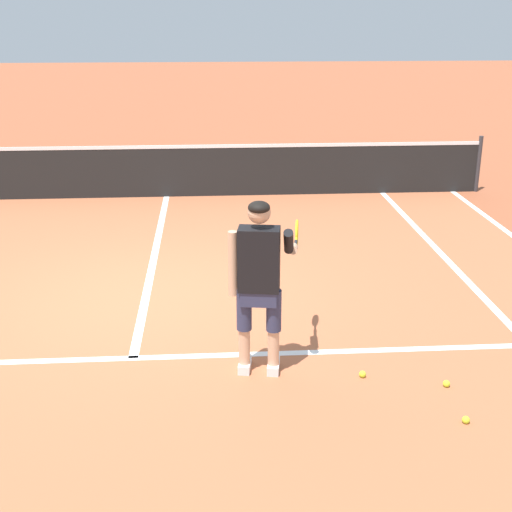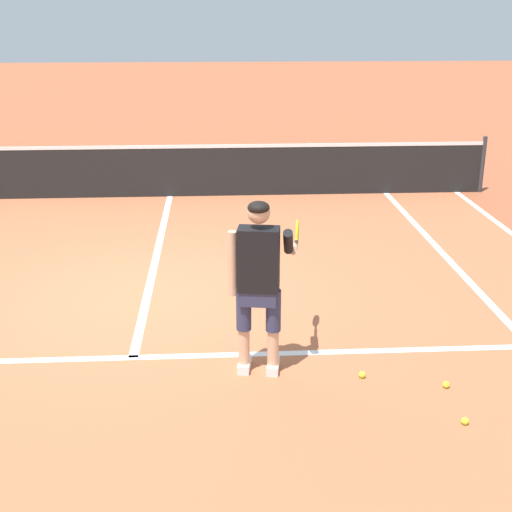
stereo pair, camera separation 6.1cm
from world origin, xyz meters
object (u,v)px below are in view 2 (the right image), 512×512
at_px(tennis_player, 260,276).
at_px(tennis_ball_by_baseline, 465,421).
at_px(tennis_ball_mid_court, 446,385).
at_px(tennis_ball_near_feet, 362,375).

distance_m(tennis_player, tennis_ball_by_baseline, 2.19).
relative_size(tennis_ball_by_baseline, tennis_ball_mid_court, 1.00).
relative_size(tennis_ball_near_feet, tennis_ball_by_baseline, 1.00).
bearing_deg(tennis_ball_by_baseline, tennis_ball_near_feet, 130.54).
bearing_deg(tennis_player, tennis_ball_mid_court, -14.32).
relative_size(tennis_player, tennis_ball_near_feet, 25.95).
xyz_separation_m(tennis_ball_by_baseline, tennis_ball_mid_court, (0.03, 0.60, 0.00)).
xyz_separation_m(tennis_player, tennis_ball_near_feet, (0.97, -0.21, -0.96)).
bearing_deg(tennis_ball_mid_court, tennis_ball_near_feet, 162.85).
bearing_deg(tennis_ball_by_baseline, tennis_ball_mid_court, 86.94).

